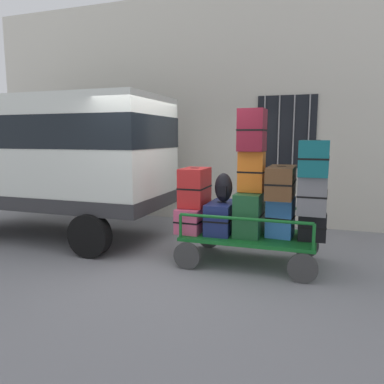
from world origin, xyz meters
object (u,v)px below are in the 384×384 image
(suitcase_center_top, at_px, (252,130))
(suitcase_left_bottom, at_px, (195,218))
(suitcase_midright_middle, at_px, (281,182))
(suitcase_left_middle, at_px, (195,187))
(suitcase_midright_bottom, at_px, (280,217))
(suitcase_right_top, at_px, (315,158))
(backpack, at_px, (223,188))
(suitcase_center_middle, at_px, (251,172))
(suitcase_midleft_bottom, at_px, (222,217))
(suitcase_right_bottom, at_px, (312,225))
(luggage_cart, at_px, (249,240))
(van, at_px, (53,152))
(suitcase_center_bottom, at_px, (250,213))
(suitcase_right_middle, at_px, (313,193))

(suitcase_center_top, bearing_deg, suitcase_left_bottom, 178.74)
(suitcase_midright_middle, bearing_deg, suitcase_left_middle, 177.76)
(suitcase_midright_bottom, height_order, suitcase_right_top, suitcase_right_top)
(backpack, bearing_deg, suitcase_center_middle, 2.47)
(suitcase_midleft_bottom, relative_size, suitcase_right_bottom, 1.88)
(suitcase_center_middle, xyz_separation_m, backpack, (-0.42, -0.02, -0.25))
(suitcase_left_bottom, bearing_deg, luggage_cart, -1.91)
(suitcase_midright_middle, bearing_deg, suitcase_midleft_bottom, 177.99)
(suitcase_left_bottom, height_order, suitcase_midleft_bottom, suitcase_midleft_bottom)
(suitcase_midleft_bottom, bearing_deg, suitcase_right_top, -1.81)
(suitcase_left_middle, relative_size, suitcase_right_bottom, 1.46)
(suitcase_midright_middle, height_order, backpack, suitcase_midright_middle)
(luggage_cart, bearing_deg, van, 174.35)
(suitcase_left_middle, xyz_separation_m, suitcase_center_middle, (0.88, 0.00, 0.27))
(suitcase_left_bottom, relative_size, suitcase_center_bottom, 1.10)
(luggage_cart, relative_size, suitcase_center_middle, 3.33)
(suitcase_left_middle, bearing_deg, suitcase_midright_middle, -2.24)
(suitcase_center_bottom, xyz_separation_m, backpack, (-0.42, -0.03, 0.37))
(luggage_cart, xyz_separation_m, suitcase_midright_bottom, (0.44, 0.03, 0.38))
(suitcase_right_bottom, bearing_deg, van, 175.81)
(suitcase_center_middle, bearing_deg, suitcase_left_bottom, -179.83)
(luggage_cart, bearing_deg, suitcase_center_bottom, 90.00)
(suitcase_center_middle, relative_size, suitcase_center_top, 0.98)
(suitcase_center_middle, xyz_separation_m, suitcase_midright_middle, (0.44, -0.05, -0.13))
(luggage_cart, relative_size, suitcase_midright_middle, 2.39)
(suitcase_right_bottom, bearing_deg, suitcase_right_middle, -90.00)
(suitcase_left_middle, distance_m, suitcase_center_top, 1.24)
(luggage_cart, bearing_deg, suitcase_right_bottom, 2.19)
(suitcase_center_top, relative_size, suitcase_midright_bottom, 1.04)
(backpack, bearing_deg, van, 173.90)
(suitcase_center_middle, distance_m, suitcase_midright_bottom, 0.78)
(suitcase_midleft_bottom, bearing_deg, suitcase_center_bottom, 3.65)
(suitcase_center_middle, relative_size, suitcase_right_top, 0.65)
(van, distance_m, suitcase_midright_middle, 4.30)
(suitcase_left_bottom, distance_m, suitcase_center_bottom, 0.89)
(luggage_cart, distance_m, suitcase_center_bottom, 0.40)
(van, xyz_separation_m, suitcase_midright_bottom, (4.27, -0.34, -0.87))
(suitcase_midright_middle, bearing_deg, suitcase_center_bottom, 172.38)
(suitcase_right_middle, bearing_deg, suitcase_left_bottom, 178.41)
(luggage_cart, height_order, suitcase_left_bottom, suitcase_left_bottom)
(suitcase_midright_middle, distance_m, suitcase_right_bottom, 0.75)
(suitcase_midright_bottom, bearing_deg, suitcase_center_bottom, 179.44)
(luggage_cart, xyz_separation_m, suitcase_right_bottom, (0.88, 0.03, 0.29))
(van, relative_size, suitcase_midright_bottom, 7.38)
(suitcase_center_top, height_order, backpack, suitcase_center_top)
(suitcase_midleft_bottom, distance_m, suitcase_right_top, 1.62)
(suitcase_left_bottom, bearing_deg, suitcase_center_bottom, 0.63)
(luggage_cart, relative_size, suitcase_left_bottom, 2.32)
(suitcase_center_bottom, height_order, backpack, backpack)
(luggage_cart, height_order, suitcase_left_middle, suitcase_left_middle)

